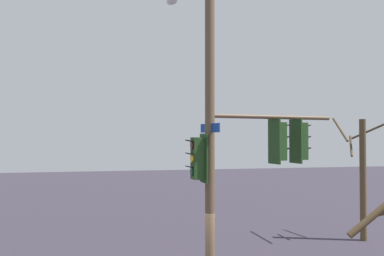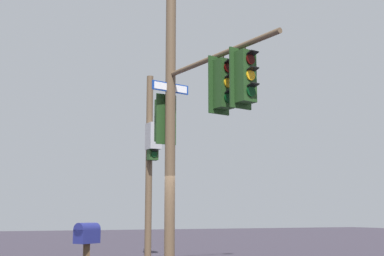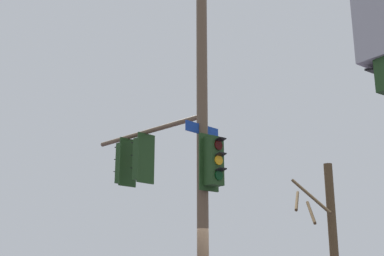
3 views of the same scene
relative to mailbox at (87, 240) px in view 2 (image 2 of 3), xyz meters
The scene contains 3 objects.
main_signal_pole_assembly 5.31m from the mailbox, 37.15° to the left, with size 3.96×4.79×9.94m.
secondary_pole_assembly 10.48m from the mailbox, 64.87° to the left, with size 0.48×0.83×6.83m.
mailbox is the anchor object (origin of this frame).
Camera 2 is at (-4.38, -12.66, 1.56)m, focal length 49.12 mm.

